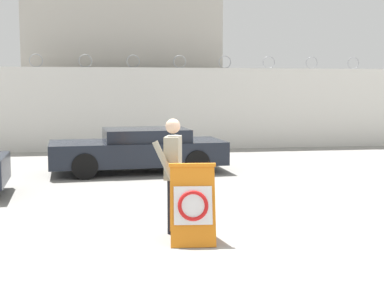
# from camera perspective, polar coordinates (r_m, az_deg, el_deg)

# --- Properties ---
(ground_plane) EXTENTS (90.00, 90.00, 0.00)m
(ground_plane) POSITION_cam_1_polar(r_m,az_deg,el_deg) (8.68, 3.65, -8.86)
(ground_plane) COLOR gray
(perimeter_wall) EXTENTS (36.00, 0.30, 3.42)m
(perimeter_wall) POSITION_cam_1_polar(r_m,az_deg,el_deg) (19.43, -3.77, 3.78)
(perimeter_wall) COLOR silver
(perimeter_wall) RESTS_ON ground_plane
(building_block) EXTENTS (7.58, 6.86, 6.32)m
(building_block) POSITION_cam_1_polar(r_m,az_deg,el_deg) (23.98, -7.52, 8.13)
(building_block) COLOR #B2ADA3
(building_block) RESTS_ON ground_plane
(barricade_sign) EXTENTS (0.72, 0.82, 1.15)m
(barricade_sign) POSITION_cam_1_polar(r_m,az_deg,el_deg) (7.75, 0.04, -6.31)
(barricade_sign) COLOR orange
(barricade_sign) RESTS_ON ground_plane
(security_guard) EXTENTS (0.51, 0.63, 1.76)m
(security_guard) POSITION_cam_1_polar(r_m,az_deg,el_deg) (8.19, -2.07, -2.72)
(security_guard) COLOR black
(security_guard) RESTS_ON ground_plane
(parked_car_rear_sedan) EXTENTS (4.67, 2.18, 1.16)m
(parked_car_rear_sedan) POSITION_cam_1_polar(r_m,az_deg,el_deg) (14.27, -5.67, -0.59)
(parked_car_rear_sedan) COLOR black
(parked_car_rear_sedan) RESTS_ON ground_plane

